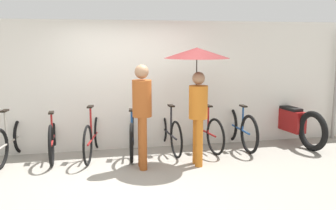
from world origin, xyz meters
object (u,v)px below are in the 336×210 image
(parked_bicycle_1, at_px, (53,137))
(pedestrian_center, at_px, (197,70))
(parked_bicycle_0, at_px, (11,140))
(parked_bicycle_3, at_px, (132,134))
(parked_bicycle_5, at_px, (204,130))
(parked_bicycle_2, at_px, (93,136))
(motorcycle, at_px, (290,122))
(parked_bicycle_4, at_px, (168,132))
(parked_bicycle_6, at_px, (239,128))
(pedestrian_leading, at_px, (142,108))

(parked_bicycle_1, relative_size, pedestrian_center, 0.90)
(pedestrian_center, bearing_deg, parked_bicycle_0, 167.28)
(parked_bicycle_3, xyz_separation_m, parked_bicycle_5, (1.45, 0.07, 0.00))
(parked_bicycle_0, height_order, parked_bicycle_2, parked_bicycle_0)
(parked_bicycle_2, relative_size, motorcycle, 0.81)
(parked_bicycle_3, height_order, motorcycle, parked_bicycle_3)
(parked_bicycle_4, xyz_separation_m, pedestrian_center, (0.31, -0.89, 1.27))
(parked_bicycle_5, height_order, parked_bicycle_6, parked_bicycle_6)
(parked_bicycle_2, bearing_deg, parked_bicycle_6, -78.24)
(parked_bicycle_2, xyz_separation_m, parked_bicycle_6, (2.90, 0.03, 0.01))
(parked_bicycle_5, distance_m, pedestrian_leading, 1.79)
(pedestrian_center, height_order, motorcycle, pedestrian_center)
(parked_bicycle_5, bearing_deg, parked_bicycle_6, -101.59)
(parked_bicycle_3, distance_m, pedestrian_leading, 1.10)
(parked_bicycle_4, distance_m, parked_bicycle_6, 1.45)
(parked_bicycle_2, relative_size, parked_bicycle_5, 1.05)
(parked_bicycle_0, relative_size, parked_bicycle_2, 0.94)
(parked_bicycle_0, xyz_separation_m, parked_bicycle_4, (2.90, 0.05, 0.00))
(parked_bicycle_5, bearing_deg, parked_bicycle_3, 84.12)
(parked_bicycle_1, xyz_separation_m, parked_bicycle_3, (1.45, -0.10, -0.01))
(parked_bicycle_6, height_order, pedestrian_center, pedestrian_center)
(parked_bicycle_0, height_order, pedestrian_leading, pedestrian_leading)
(parked_bicycle_3, relative_size, parked_bicycle_6, 1.02)
(parked_bicycle_5, xyz_separation_m, parked_bicycle_6, (0.73, -0.04, 0.02))
(parked_bicycle_5, bearing_deg, pedestrian_center, 146.03)
(parked_bicycle_3, height_order, parked_bicycle_5, parked_bicycle_5)
(parked_bicycle_3, bearing_deg, pedestrian_leading, -167.48)
(parked_bicycle_3, bearing_deg, parked_bicycle_4, -75.82)
(parked_bicycle_1, relative_size, parked_bicycle_5, 1.09)
(parked_bicycle_1, bearing_deg, parked_bicycle_3, -95.24)
(parked_bicycle_6, xyz_separation_m, pedestrian_leading, (-2.10, -0.91, 0.64))
(parked_bicycle_1, bearing_deg, parked_bicycle_2, -99.03)
(parked_bicycle_3, bearing_deg, parked_bicycle_0, 96.71)
(motorcycle, bearing_deg, parked_bicycle_4, 83.01)
(parked_bicycle_2, height_order, parked_bicycle_3, parked_bicycle_2)
(parked_bicycle_2, bearing_deg, parked_bicycle_3, -78.87)
(parked_bicycle_5, relative_size, parked_bicycle_6, 0.96)
(parked_bicycle_1, relative_size, parked_bicycle_2, 1.04)
(parked_bicycle_0, height_order, pedestrian_center, pedestrian_center)
(parked_bicycle_0, xyz_separation_m, motorcycle, (5.54, 0.10, 0.07))
(parked_bicycle_3, height_order, pedestrian_leading, pedestrian_leading)
(parked_bicycle_0, xyz_separation_m, parked_bicycle_3, (2.17, -0.04, 0.00))
(parked_bicycle_5, distance_m, parked_bicycle_6, 0.73)
(parked_bicycle_2, xyz_separation_m, parked_bicycle_5, (2.17, 0.07, -0.01))
(parked_bicycle_2, bearing_deg, pedestrian_center, -103.42)
(parked_bicycle_3, xyz_separation_m, pedestrian_center, (1.03, -0.80, 1.26))
(parked_bicycle_3, height_order, parked_bicycle_6, parked_bicycle_6)
(parked_bicycle_1, xyz_separation_m, motorcycle, (4.82, 0.04, 0.06))
(parked_bicycle_1, bearing_deg, parked_bicycle_6, -92.43)
(parked_bicycle_3, distance_m, parked_bicycle_4, 0.73)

